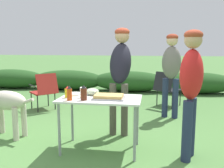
# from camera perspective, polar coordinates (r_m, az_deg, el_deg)

# --- Properties ---
(ground_plane) EXTENTS (60.00, 60.00, 0.00)m
(ground_plane) POSITION_cam_1_polar(r_m,az_deg,el_deg) (3.60, -2.63, -14.78)
(ground_plane) COLOR #4C7A3D
(shrub_hedge) EXTENTS (14.40, 0.90, 0.63)m
(shrub_hedge) POSITION_cam_1_polar(r_m,az_deg,el_deg) (7.83, 4.01, 0.63)
(shrub_hedge) COLOR #234C1E
(shrub_hedge) RESTS_ON ground
(folding_table) EXTENTS (1.10, 0.64, 0.74)m
(folding_table) POSITION_cam_1_polar(r_m,az_deg,el_deg) (3.39, -2.71, -4.46)
(folding_table) COLOR silver
(folding_table) RESTS_ON ground
(food_tray) EXTENTS (0.42, 0.29, 0.06)m
(food_tray) POSITION_cam_1_polar(r_m,az_deg,el_deg) (3.31, -0.75, -2.94)
(food_tray) COLOR #9E9EA3
(food_tray) RESTS_ON folding_table
(plate_stack) EXTENTS (0.20, 0.20, 0.03)m
(plate_stack) POSITION_cam_1_polar(r_m,az_deg,el_deg) (3.60, -8.49, -2.28)
(plate_stack) COLOR white
(plate_stack) RESTS_ON folding_table
(mixing_bowl) EXTENTS (0.19, 0.19, 0.10)m
(mixing_bowl) POSITION_cam_1_polar(r_m,az_deg,el_deg) (3.57, -4.53, -1.73)
(mixing_bowl) COLOR #ADBC99
(mixing_bowl) RESTS_ON folding_table
(paper_cup_stack) EXTENTS (0.08, 0.08, 0.14)m
(paper_cup_stack) POSITION_cam_1_polar(r_m,az_deg,el_deg) (3.40, -6.65, -1.93)
(paper_cup_stack) COLOR white
(paper_cup_stack) RESTS_ON folding_table
(mustard_bottle) EXTENTS (0.08, 0.08, 0.16)m
(mustard_bottle) POSITION_cam_1_polar(r_m,az_deg,el_deg) (3.43, -10.11, -1.85)
(mustard_bottle) COLOR yellow
(mustard_bottle) RESTS_ON folding_table
(hot_sauce_bottle) EXTENTS (0.07, 0.07, 0.20)m
(hot_sauce_bottle) POSITION_cam_1_polar(r_m,az_deg,el_deg) (3.26, -9.70, -2.08)
(hot_sauce_bottle) COLOR #CC4214
(hot_sauce_bottle) RESTS_ON folding_table
(bbq_sauce_bottle) EXTENTS (0.08, 0.08, 0.20)m
(bbq_sauce_bottle) POSITION_cam_1_polar(r_m,az_deg,el_deg) (3.24, -6.47, -2.04)
(bbq_sauce_bottle) COLOR #562314
(bbq_sauce_bottle) RESTS_ON folding_table
(standing_person_in_dark_puffer) EXTENTS (0.38, 0.51, 1.72)m
(standing_person_in_dark_puffer) POSITION_cam_1_polar(r_m,az_deg,el_deg) (4.02, 1.95, 4.00)
(standing_person_in_dark_puffer) COLOR #4C473D
(standing_person_in_dark_puffer) RESTS_ON ground
(standing_person_in_red_jacket) EXTENTS (0.39, 0.46, 1.63)m
(standing_person_in_red_jacket) POSITION_cam_1_polar(r_m,az_deg,el_deg) (3.23, 17.64, 0.55)
(standing_person_in_red_jacket) COLOR #232D4C
(standing_person_in_red_jacket) RESTS_ON ground
(standing_person_in_navy_coat) EXTENTS (0.43, 0.35, 1.66)m
(standing_person_in_navy_coat) POSITION_cam_1_polar(r_m,az_deg,el_deg) (5.02, 13.39, 3.90)
(standing_person_in_navy_coat) COLOR #232D4C
(standing_person_in_navy_coat) RESTS_ON ground
(dog) EXTENTS (1.09, 0.43, 0.81)m
(dog) POSITION_cam_1_polar(r_m,az_deg,el_deg) (4.29, -23.52, -3.83)
(dog) COLOR beige
(dog) RESTS_ON ground
(camp_chair_green_behind_table) EXTENTS (0.74, 0.74, 0.83)m
(camp_chair_green_behind_table) POSITION_cam_1_polar(r_m,az_deg,el_deg) (5.72, -15.18, -1.21)
(camp_chair_green_behind_table) COLOR maroon
(camp_chair_green_behind_table) RESTS_ON ground
(camp_chair_near_hedge) EXTENTS (0.70, 0.74, 0.83)m
(camp_chair_near_hedge) POSITION_cam_1_polar(r_m,az_deg,el_deg) (5.98, 12.41, -0.69)
(camp_chair_near_hedge) COLOR #232328
(camp_chair_near_hedge) RESTS_ON ground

